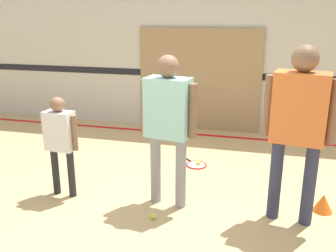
{
  "coord_description": "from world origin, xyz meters",
  "views": [
    {
      "loc": [
        1.19,
        -3.73,
        2.13
      ],
      "look_at": [
        0.24,
        0.03,
        0.94
      ],
      "focal_mm": 40.0,
      "sensor_mm": 36.0,
      "label": 1
    }
  ],
  "objects_px": {
    "tennis_ball_by_spare_racket": "(198,163)",
    "training_cone": "(323,203)",
    "racket_spare_on_floor": "(196,164)",
    "tennis_ball_near_instructor": "(153,216)",
    "person_student_right": "(299,117)",
    "person_student_left": "(60,136)",
    "person_instructor": "(168,116)"
  },
  "relations": [
    {
      "from": "person_instructor",
      "to": "training_cone",
      "type": "relative_size",
      "value": 7.92
    },
    {
      "from": "person_student_left",
      "to": "person_student_right",
      "type": "distance_m",
      "value": 2.62
    },
    {
      "from": "person_student_right",
      "to": "racket_spare_on_floor",
      "type": "bearing_deg",
      "value": -35.24
    },
    {
      "from": "person_student_left",
      "to": "person_student_right",
      "type": "height_order",
      "value": "person_student_right"
    },
    {
      "from": "racket_spare_on_floor",
      "to": "tennis_ball_near_instructor",
      "type": "bearing_deg",
      "value": 130.13
    },
    {
      "from": "tennis_ball_by_spare_racket",
      "to": "racket_spare_on_floor",
      "type": "bearing_deg",
      "value": 175.77
    },
    {
      "from": "tennis_ball_by_spare_racket",
      "to": "person_instructor",
      "type": "bearing_deg",
      "value": -97.38
    },
    {
      "from": "racket_spare_on_floor",
      "to": "tennis_ball_near_instructor",
      "type": "height_order",
      "value": "tennis_ball_near_instructor"
    },
    {
      "from": "racket_spare_on_floor",
      "to": "tennis_ball_by_spare_racket",
      "type": "distance_m",
      "value": 0.04
    },
    {
      "from": "tennis_ball_by_spare_racket",
      "to": "training_cone",
      "type": "bearing_deg",
      "value": -31.11
    },
    {
      "from": "person_student_left",
      "to": "training_cone",
      "type": "relative_size",
      "value": 5.63
    },
    {
      "from": "person_student_right",
      "to": "racket_spare_on_floor",
      "type": "xyz_separation_m",
      "value": [
        -1.22,
        1.21,
        -1.13
      ]
    },
    {
      "from": "racket_spare_on_floor",
      "to": "tennis_ball_by_spare_racket",
      "type": "bearing_deg",
      "value": -137.26
    },
    {
      "from": "person_student_left",
      "to": "training_cone",
      "type": "xyz_separation_m",
      "value": [
        2.97,
        0.33,
        -0.65
      ]
    },
    {
      "from": "tennis_ball_by_spare_racket",
      "to": "person_student_left",
      "type": "bearing_deg",
      "value": -138.08
    },
    {
      "from": "racket_spare_on_floor",
      "to": "person_student_left",
      "type": "bearing_deg",
      "value": 89.73
    },
    {
      "from": "racket_spare_on_floor",
      "to": "tennis_ball_near_instructor",
      "type": "xyz_separation_m",
      "value": [
        -0.19,
        -1.55,
        0.02
      ]
    },
    {
      "from": "person_instructor",
      "to": "training_cone",
      "type": "bearing_deg",
      "value": 17.45
    },
    {
      "from": "person_student_left",
      "to": "tennis_ball_near_instructor",
      "type": "height_order",
      "value": "person_student_left"
    },
    {
      "from": "training_cone",
      "to": "tennis_ball_near_instructor",
      "type": "bearing_deg",
      "value": -161.05
    },
    {
      "from": "person_instructor",
      "to": "person_student_right",
      "type": "relative_size",
      "value": 0.93
    },
    {
      "from": "racket_spare_on_floor",
      "to": "training_cone",
      "type": "height_order",
      "value": "training_cone"
    },
    {
      "from": "racket_spare_on_floor",
      "to": "tennis_ball_near_instructor",
      "type": "relative_size",
      "value": 7.38
    },
    {
      "from": "person_student_right",
      "to": "racket_spare_on_floor",
      "type": "distance_m",
      "value": 2.05
    },
    {
      "from": "racket_spare_on_floor",
      "to": "tennis_ball_by_spare_racket",
      "type": "xyz_separation_m",
      "value": [
        0.04,
        -0.0,
        0.02
      ]
    },
    {
      "from": "person_student_left",
      "to": "training_cone",
      "type": "bearing_deg",
      "value": 11.4
    },
    {
      "from": "person_student_right",
      "to": "person_instructor",
      "type": "bearing_deg",
      "value": 8.34
    },
    {
      "from": "tennis_ball_by_spare_racket",
      "to": "training_cone",
      "type": "xyz_separation_m",
      "value": [
        1.55,
        -0.94,
        0.07
      ]
    },
    {
      "from": "tennis_ball_near_instructor",
      "to": "training_cone",
      "type": "distance_m",
      "value": 1.88
    },
    {
      "from": "person_student_right",
      "to": "tennis_ball_by_spare_racket",
      "type": "relative_size",
      "value": 27.81
    },
    {
      "from": "person_student_right",
      "to": "training_cone",
      "type": "distance_m",
      "value": 1.13
    },
    {
      "from": "person_student_right",
      "to": "tennis_ball_by_spare_racket",
      "type": "xyz_separation_m",
      "value": [
        -1.18,
        1.21,
        -1.1
      ]
    }
  ]
}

